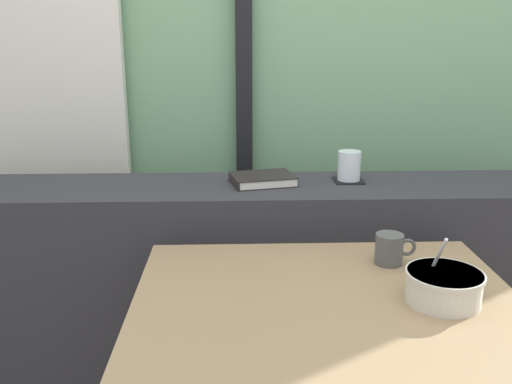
{
  "coord_description": "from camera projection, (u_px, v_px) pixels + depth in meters",
  "views": [
    {
      "loc": [
        -0.16,
        -1.27,
        1.33
      ],
      "look_at": [
        -0.1,
        0.47,
        0.83
      ],
      "focal_mm": 38.98,
      "sensor_mm": 36.0,
      "label": 1
    }
  ],
  "objects": [
    {
      "name": "window_divider_post",
      "position": [
        244.0,
        39.0,
        2.31
      ],
      "size": [
        0.07,
        0.05,
        2.6
      ],
      "primitive_type": "cube",
      "color": "black",
      "rests_on": "ground"
    },
    {
      "name": "soup_bowl",
      "position": [
        444.0,
        287.0,
        1.3
      ],
      "size": [
        0.18,
        0.18,
        0.17
      ],
      "color": "beige",
      "rests_on": "breakfast_table"
    },
    {
      "name": "coaster_square",
      "position": [
        348.0,
        180.0,
        1.94
      ],
      "size": [
        0.1,
        0.1,
        0.0
      ],
      "primitive_type": "cube",
      "color": "black",
      "rests_on": "dark_console_ledge"
    },
    {
      "name": "dark_console_ledge",
      "position": [
        283.0,
        295.0,
        2.0
      ],
      "size": [
        2.8,
        0.36,
        0.83
      ],
      "primitive_type": "cube",
      "color": "#2D2D33",
      "rests_on": "ground"
    },
    {
      "name": "ceramic_mug",
      "position": [
        390.0,
        249.0,
        1.52
      ],
      "size": [
        0.11,
        0.08,
        0.08
      ],
      "color": "#4C4C4C",
      "rests_on": "breakfast_table"
    },
    {
      "name": "breakfast_table",
      "position": [
        326.0,
        343.0,
        1.37
      ],
      "size": [
        0.93,
        0.71,
        0.71
      ],
      "color": "#826849",
      "rests_on": "ground"
    },
    {
      "name": "juice_glass",
      "position": [
        349.0,
        167.0,
        1.92
      ],
      "size": [
        0.08,
        0.08,
        0.1
      ],
      "color": "white",
      "rests_on": "coaster_square"
    },
    {
      "name": "closed_book",
      "position": [
        262.0,
        179.0,
        1.9
      ],
      "size": [
        0.24,
        0.2,
        0.03
      ],
      "color": "black",
      "rests_on": "dark_console_ledge"
    },
    {
      "name": "curtain_left_panel",
      "position": [
        53.0,
        52.0,
        2.26
      ],
      "size": [
        0.56,
        0.06,
        2.5
      ],
      "primitive_type": "cube",
      "color": "silver",
      "rests_on": "ground"
    },
    {
      "name": "outdoor_backdrop",
      "position": [
        274.0,
        14.0,
        2.35
      ],
      "size": [
        4.8,
        0.08,
        2.8
      ],
      "primitive_type": "cube",
      "color": "#7AAD7F",
      "rests_on": "ground"
    }
  ]
}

